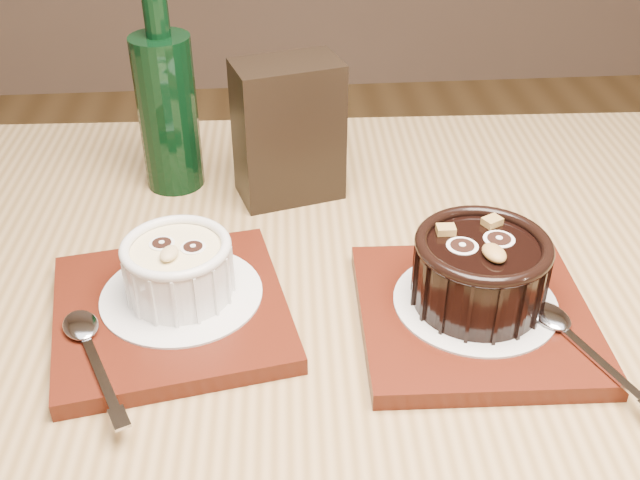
# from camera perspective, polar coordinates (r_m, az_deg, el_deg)

# --- Properties ---
(table) EXTENTS (1.23, 0.84, 0.75)m
(table) POSITION_cam_1_polar(r_m,az_deg,el_deg) (0.66, 3.42, -13.13)
(table) COLOR olive
(table) RESTS_ON ground
(tray_left) EXTENTS (0.21, 0.21, 0.01)m
(tray_left) POSITION_cam_1_polar(r_m,az_deg,el_deg) (0.61, -11.25, -5.36)
(tray_left) COLOR #4C180C
(tray_left) RESTS_ON table
(doily_left) EXTENTS (0.13, 0.13, 0.00)m
(doily_left) POSITION_cam_1_polar(r_m,az_deg,el_deg) (0.61, -10.49, -4.08)
(doily_left) COLOR silver
(doily_left) RESTS_ON tray_left
(ramekin_white) EXTENTS (0.09, 0.09, 0.05)m
(ramekin_white) POSITION_cam_1_polar(r_m,az_deg,el_deg) (0.60, -10.76, -1.99)
(ramekin_white) COLOR silver
(ramekin_white) RESTS_ON doily_left
(spoon_left) EXTENTS (0.08, 0.13, 0.01)m
(spoon_left) POSITION_cam_1_polar(r_m,az_deg,el_deg) (0.57, -16.97, -8.21)
(spoon_left) COLOR silver
(spoon_left) RESTS_ON tray_left
(tray_right) EXTENTS (0.19, 0.19, 0.01)m
(tray_right) POSITION_cam_1_polar(r_m,az_deg,el_deg) (0.61, 11.64, -5.69)
(tray_right) COLOR #4C180C
(tray_right) RESTS_ON table
(doily_right) EXTENTS (0.13, 0.13, 0.00)m
(doily_right) POSITION_cam_1_polar(r_m,az_deg,el_deg) (0.61, 11.74, -4.65)
(doily_right) COLOR silver
(doily_right) RESTS_ON tray_right
(ramekin_dark) EXTENTS (0.10, 0.10, 0.06)m
(ramekin_dark) POSITION_cam_1_polar(r_m,az_deg,el_deg) (0.59, 12.11, -2.12)
(ramekin_dark) COLOR black
(ramekin_dark) RESTS_ON doily_right
(spoon_right) EXTENTS (0.07, 0.13, 0.01)m
(spoon_right) POSITION_cam_1_polar(r_m,az_deg,el_deg) (0.59, 19.32, -7.46)
(spoon_right) COLOR silver
(spoon_right) RESTS_ON tray_right
(condiment_stand) EXTENTS (0.11, 0.08, 0.14)m
(condiment_stand) POSITION_cam_1_polar(r_m,az_deg,el_deg) (0.74, -2.43, 8.30)
(condiment_stand) COLOR black
(condiment_stand) RESTS_ON table
(green_bottle) EXTENTS (0.06, 0.06, 0.22)m
(green_bottle) POSITION_cam_1_polar(r_m,az_deg,el_deg) (0.76, -11.55, 9.89)
(green_bottle) COLOR black
(green_bottle) RESTS_ON table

